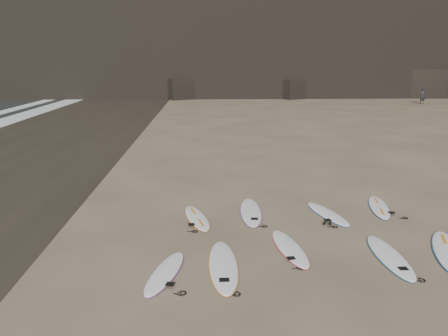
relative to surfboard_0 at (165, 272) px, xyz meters
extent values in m
plane|color=#897559|center=(3.75, 0.88, -0.04)|extent=(240.00, 240.00, 0.00)
cube|color=black|center=(11.75, 45.88, 1.12)|extent=(4.23, 4.46, 2.33)
cube|color=black|center=(28.75, 46.88, 1.76)|extent=(5.95, 5.19, 3.59)
cube|color=black|center=(-2.25, 45.88, 1.21)|extent=(4.49, 4.76, 2.49)
ellipsoid|color=white|center=(0.00, 0.00, 0.00)|extent=(1.09, 2.30, 0.08)
ellipsoid|color=white|center=(1.35, 0.28, 0.01)|extent=(0.71, 2.81, 0.10)
ellipsoid|color=white|center=(3.12, 1.20, 0.00)|extent=(0.91, 2.47, 0.09)
ellipsoid|color=white|center=(5.50, 0.58, 0.01)|extent=(0.65, 2.61, 0.09)
ellipsoid|color=white|center=(7.11, 0.84, 0.01)|extent=(1.60, 2.78, 0.10)
ellipsoid|color=white|center=(0.68, 3.53, 0.00)|extent=(1.10, 2.38, 0.08)
ellipsoid|color=white|center=(2.40, 3.99, 0.01)|extent=(0.76, 2.73, 0.10)
ellipsoid|color=white|center=(4.81, 3.72, 0.00)|extent=(1.17, 2.42, 0.08)
ellipsoid|color=white|center=(6.70, 4.28, 0.00)|extent=(1.09, 2.48, 0.09)
imported|color=black|center=(24.97, 38.15, 0.87)|extent=(0.73, 0.55, 1.82)
camera|label=1|loc=(0.94, -9.19, 4.76)|focal=35.00mm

